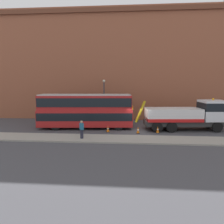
% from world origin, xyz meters
% --- Properties ---
extents(ground_plane, '(120.00, 120.00, 0.00)m').
position_xyz_m(ground_plane, '(0.00, 0.00, 0.00)').
color(ground_plane, '#424247').
extents(near_kerb, '(60.00, 2.80, 0.15)m').
position_xyz_m(near_kerb, '(0.00, -4.20, 0.07)').
color(near_kerb, gray).
rests_on(near_kerb, ground_plane).
extents(building_facade, '(60.00, 1.50, 16.00)m').
position_xyz_m(building_facade, '(0.00, 7.38, 8.07)').
color(building_facade, '#935138').
rests_on(building_facade, ground_plane).
extents(recovery_tow_truck, '(10.23, 3.40, 3.67)m').
position_xyz_m(recovery_tow_truck, '(5.69, 0.62, 1.76)').
color(recovery_tow_truck, '#2D2D2D').
rests_on(recovery_tow_truck, ground_plane).
extents(double_decker_bus, '(11.18, 3.48, 4.06)m').
position_xyz_m(double_decker_bus, '(-6.20, 0.58, 2.23)').
color(double_decker_bus, '#AD1E1E').
rests_on(double_decker_bus, ground_plane).
extents(pedestrian_onlooker, '(0.46, 0.47, 1.71)m').
position_xyz_m(pedestrian_onlooker, '(-5.52, -4.52, 0.99)').
color(pedestrian_onlooker, '#232333').
rests_on(pedestrian_onlooker, near_kerb).
extents(traffic_cone_near_bus, '(0.36, 0.36, 0.72)m').
position_xyz_m(traffic_cone_near_bus, '(-3.37, -1.14, 0.34)').
color(traffic_cone_near_bus, orange).
rests_on(traffic_cone_near_bus, ground_plane).
extents(traffic_cone_midway, '(0.36, 0.36, 0.72)m').
position_xyz_m(traffic_cone_midway, '(-0.09, -1.50, 0.34)').
color(traffic_cone_midway, orange).
rests_on(traffic_cone_midway, ground_plane).
extents(traffic_cone_near_truck, '(0.36, 0.36, 0.72)m').
position_xyz_m(traffic_cone_near_truck, '(2.05, -1.06, 0.34)').
color(traffic_cone_near_truck, orange).
rests_on(traffic_cone_near_truck, ground_plane).
extents(street_lamp, '(0.36, 0.36, 5.83)m').
position_xyz_m(street_lamp, '(-4.54, 5.18, 3.47)').
color(street_lamp, '#38383D').
rests_on(street_lamp, ground_plane).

